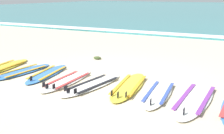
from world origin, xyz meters
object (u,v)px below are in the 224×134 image
surfboard_0 (2,68)px  surfboard_4 (93,85)px  surfboard_2 (47,74)px  surfboard_5 (129,86)px  surfboard_3 (67,80)px  surfboard_7 (195,99)px  surfboard_1 (22,72)px  surfboard_6 (159,93)px

surfboard_0 → surfboard_4: (3.09, -0.16, 0.00)m
surfboard_2 → surfboard_5: same height
surfboard_3 → surfboard_5: size_ratio=0.89×
surfboard_7 → surfboard_1: bearing=-179.6°
surfboard_1 → surfboard_5: size_ratio=0.89×
surfboard_4 → surfboard_6: size_ratio=1.05×
surfboard_5 → surfboard_6: (0.75, -0.15, -0.00)m
surfboard_1 → surfboard_4: same height
surfboard_0 → surfboard_7: bearing=-0.1°
surfboard_2 → surfboard_3: (0.83, -0.26, 0.00)m
surfboard_3 → surfboard_5: 1.53m
surfboard_3 → surfboard_5: (1.50, 0.29, -0.00)m
surfboard_3 → surfboard_7: same height
surfboard_0 → surfboard_6: bearing=-0.2°
surfboard_5 → surfboard_4: bearing=-159.2°
surfboard_2 → surfboard_4: size_ratio=0.95×
surfboard_1 → surfboard_3: bearing=-3.9°
surfboard_2 → surfboard_3: same height
surfboard_1 → surfboard_5: same height
surfboard_0 → surfboard_5: bearing=2.1°
surfboard_1 → surfboard_6: size_ratio=1.01×
surfboard_4 → surfboard_6: 1.55m
surfboard_2 → surfboard_7: same height
surfboard_2 → surfboard_7: (3.83, -0.12, -0.00)m
surfboard_3 → surfboard_6: bearing=3.4°
surfboard_4 → surfboard_7: bearing=3.8°
surfboard_5 → surfboard_7: 1.51m
surfboard_3 → surfboard_7: 3.01m
surfboard_1 → surfboard_7: same height
surfboard_4 → surfboard_5: bearing=20.8°
surfboard_1 → surfboard_7: bearing=0.4°
surfboard_2 → surfboard_0: bearing=-175.9°
surfboard_2 → surfboard_5: size_ratio=0.88×
surfboard_4 → surfboard_3: bearing=179.1°
surfboard_3 → surfboard_4: bearing=-0.9°
surfboard_0 → surfboard_7: same height
surfboard_0 → surfboard_4: size_ratio=1.11×
surfboard_4 → surfboard_5: same height
surfboard_4 → surfboard_7: same height
surfboard_2 → surfboard_7: size_ratio=0.84×
surfboard_5 → surfboard_6: same height
surfboard_7 → surfboard_3: bearing=-177.4°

